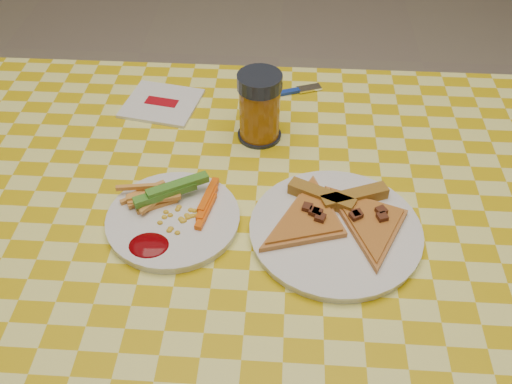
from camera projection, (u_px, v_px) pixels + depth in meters
The scene contains 8 objects.
table at pixel (254, 248), 0.93m from camera, with size 1.28×0.88×0.76m.
plate_left at pixel (173, 220), 0.87m from camera, with size 0.20×0.20×0.01m, color white.
plate_right at pixel (335, 232), 0.85m from camera, with size 0.25×0.25×0.01m, color white.
fries_veggies at pixel (168, 205), 0.87m from camera, with size 0.18×0.16×0.04m.
pizza_slices at pixel (338, 218), 0.85m from camera, with size 0.29×0.24×0.02m.
drink_glass at pixel (260, 108), 0.98m from camera, with size 0.08×0.08×0.13m.
napkin at pixel (162, 103), 1.10m from camera, with size 0.16×0.15×0.01m.
fork at pixel (286, 92), 1.12m from camera, with size 0.15×0.07×0.01m.
Camera 1 is at (0.04, -0.61, 1.39)m, focal length 40.00 mm.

